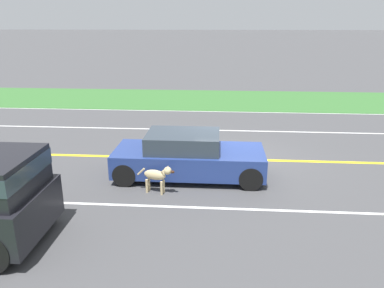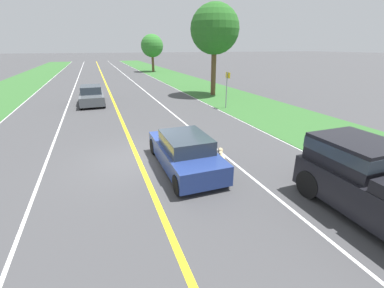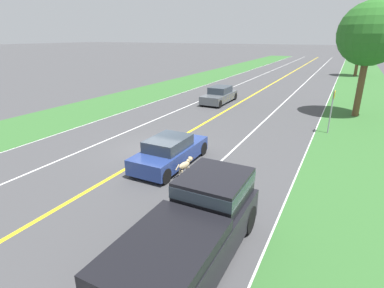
% 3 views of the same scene
% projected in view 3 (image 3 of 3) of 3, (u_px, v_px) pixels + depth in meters
% --- Properties ---
extents(ground_plane, '(400.00, 400.00, 0.00)m').
position_uv_depth(ground_plane, '(158.00, 150.00, 15.69)').
color(ground_plane, '#424244').
extents(centre_divider_line, '(0.18, 160.00, 0.01)m').
position_uv_depth(centre_divider_line, '(158.00, 150.00, 15.69)').
color(centre_divider_line, yellow).
rests_on(centre_divider_line, ground).
extents(lane_edge_line_right, '(0.14, 160.00, 0.01)m').
position_uv_depth(lane_edge_line_right, '(297.00, 177.00, 12.68)').
color(lane_edge_line_right, white).
rests_on(lane_edge_line_right, ground).
extents(lane_edge_line_left, '(0.14, 160.00, 0.01)m').
position_uv_depth(lane_edge_line_left, '(64.00, 131.00, 18.71)').
color(lane_edge_line_left, white).
rests_on(lane_edge_line_left, ground).
extents(lane_dash_same_dir, '(0.10, 160.00, 0.01)m').
position_uv_depth(lane_dash_same_dir, '(220.00, 162.00, 14.19)').
color(lane_dash_same_dir, white).
rests_on(lane_dash_same_dir, ground).
extents(lane_dash_oncoming, '(0.10, 160.00, 0.01)m').
position_uv_depth(lane_dash_oncoming, '(107.00, 140.00, 17.20)').
color(lane_dash_oncoming, white).
rests_on(lane_dash_oncoming, ground).
extents(grass_verge_right, '(6.00, 160.00, 0.03)m').
position_uv_depth(grass_verge_right, '(378.00, 193.00, 11.38)').
color(grass_verge_right, '#33662D').
rests_on(grass_verge_right, ground).
extents(grass_verge_left, '(6.00, 160.00, 0.03)m').
position_uv_depth(grass_verge_left, '(33.00, 125.00, 19.99)').
color(grass_verge_left, '#33662D').
rests_on(grass_verge_left, ground).
extents(ego_car, '(1.81, 4.36, 1.35)m').
position_uv_depth(ego_car, '(170.00, 152.00, 13.72)').
color(ego_car, navy).
rests_on(ego_car, ground).
extents(dog, '(0.40, 1.07, 0.81)m').
position_uv_depth(dog, '(186.00, 165.00, 12.66)').
color(dog, '#D1B784').
rests_on(dog, ground).
extents(pickup_truck, '(2.08, 5.41, 1.93)m').
position_uv_depth(pickup_truck, '(194.00, 228.00, 7.72)').
color(pickup_truck, black).
rests_on(pickup_truck, ground).
extents(oncoming_car, '(1.81, 4.62, 1.41)m').
position_uv_depth(oncoming_car, '(219.00, 95.00, 26.52)').
color(oncoming_car, '#51565B').
rests_on(oncoming_car, ground).
extents(roadside_tree_right_near, '(4.30, 4.30, 7.92)m').
position_uv_depth(roadside_tree_right_near, '(370.00, 34.00, 20.35)').
color(roadside_tree_right_near, brown).
rests_on(roadside_tree_right_near, ground).
extents(roadside_tree_right_far, '(3.92, 3.92, 6.43)m').
position_uv_depth(roadside_tree_right_far, '(361.00, 45.00, 42.43)').
color(roadside_tree_right_far, brown).
rests_on(roadside_tree_right_far, ground).
extents(street_sign, '(0.11, 0.64, 2.66)m').
position_uv_depth(street_sign, '(332.00, 107.00, 17.77)').
color(street_sign, gray).
rests_on(street_sign, ground).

